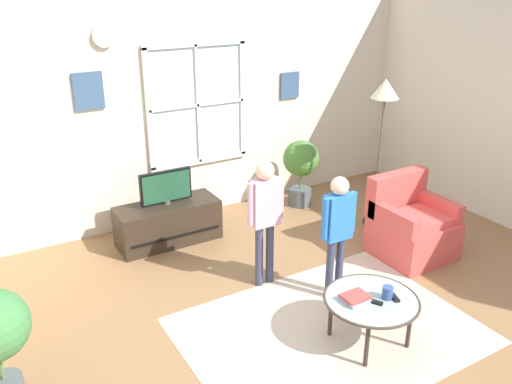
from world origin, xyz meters
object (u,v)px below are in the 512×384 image
(tv_stand, at_px, (168,223))
(coffee_table, at_px, (371,301))
(remote_near_books, at_px, (394,297))
(potted_plant_by_window, at_px, (301,165))
(television, at_px, (166,187))
(cup, at_px, (387,293))
(armchair, at_px, (411,227))
(book_stack, at_px, (355,298))
(person_blue_shirt, at_px, (337,224))
(floor_lamp, at_px, (384,104))
(remote_near_cup, at_px, (374,302))
(person_pink_shirt, at_px, (265,209))

(tv_stand, height_order, coffee_table, tv_stand)
(remote_near_books, relative_size, potted_plant_by_window, 0.16)
(remote_near_books, bearing_deg, coffee_table, 153.60)
(tv_stand, height_order, television, television)
(remote_near_books, xyz_separation_m, potted_plant_by_window, (0.99, 2.73, 0.13))
(cup, xyz_separation_m, potted_plant_by_window, (1.04, 2.70, 0.09))
(armchair, relative_size, book_stack, 4.10)
(person_blue_shirt, bearing_deg, floor_lamp, 35.40)
(remote_near_books, height_order, floor_lamp, floor_lamp)
(coffee_table, height_order, person_blue_shirt, person_blue_shirt)
(potted_plant_by_window, bearing_deg, remote_near_cup, -113.49)
(cup, relative_size, floor_lamp, 0.06)
(potted_plant_by_window, distance_m, floor_lamp, 1.40)
(book_stack, distance_m, remote_near_books, 0.33)
(book_stack, distance_m, potted_plant_by_window, 2.90)
(floor_lamp, bearing_deg, cup, -130.26)
(cup, xyz_separation_m, person_pink_shirt, (-0.39, 1.27, 0.34))
(tv_stand, xyz_separation_m, armchair, (2.17, -1.61, 0.09))
(tv_stand, relative_size, person_pink_shirt, 0.90)
(person_pink_shirt, xyz_separation_m, potted_plant_by_window, (1.43, 1.43, -0.25))
(coffee_table, distance_m, cup, 0.15)
(book_stack, xyz_separation_m, potted_plant_by_window, (1.29, 2.60, 0.12))
(remote_near_cup, bearing_deg, coffee_table, 69.29)
(television, relative_size, floor_lamp, 0.33)
(coffee_table, distance_m, potted_plant_by_window, 2.89)
(cup, distance_m, remote_near_books, 0.07)
(television, bearing_deg, floor_lamp, -19.19)
(cup, height_order, person_blue_shirt, person_blue_shirt)
(potted_plant_by_window, bearing_deg, tv_stand, -176.67)
(tv_stand, bearing_deg, floor_lamp, -19.25)
(tv_stand, relative_size, potted_plant_by_window, 1.31)
(remote_near_books, bearing_deg, armchair, 39.17)
(tv_stand, relative_size, television, 1.95)
(remote_near_cup, bearing_deg, tv_stand, 105.85)
(tv_stand, xyz_separation_m, television, (0.00, -0.00, 0.44))
(cup, height_order, remote_near_books, cup)
(armchair, bearing_deg, cup, -142.72)
(remote_near_books, bearing_deg, television, 109.43)
(person_blue_shirt, bearing_deg, armchair, 10.89)
(book_stack, height_order, floor_lamp, floor_lamp)
(coffee_table, bearing_deg, person_pink_shirt, 102.76)
(television, distance_m, person_blue_shirt, 2.07)
(armchair, xyz_separation_m, potted_plant_by_window, (-0.26, 1.72, 0.23))
(coffee_table, bearing_deg, tv_stand, 106.58)
(cup, xyz_separation_m, remote_near_books, (0.05, -0.03, -0.04))
(book_stack, relative_size, remote_near_books, 1.51)
(person_pink_shirt, distance_m, floor_lamp, 2.07)
(cup, xyz_separation_m, remote_near_cup, (-0.13, 0.00, -0.04))
(cup, distance_m, remote_near_cup, 0.14)
(cup, height_order, person_pink_shirt, person_pink_shirt)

